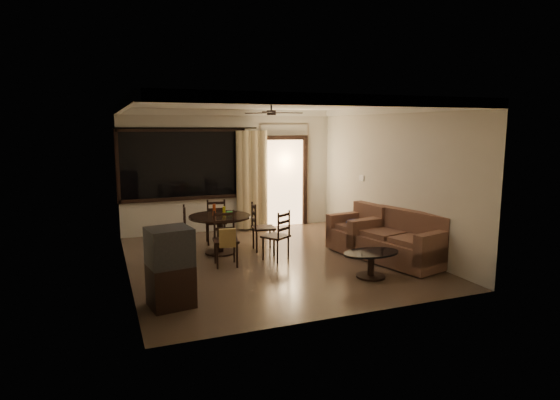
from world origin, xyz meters
name	(u,v)px	position (x,y,z in m)	size (l,w,h in m)	color
ground	(272,260)	(0.00, 0.00, 0.00)	(5.50, 5.50, 0.00)	#7F6651
room_shell	(269,154)	(0.59, 1.77, 1.83)	(5.50, 6.70, 5.50)	beige
dining_table	(220,224)	(-0.76, 0.80, 0.58)	(1.17, 1.17, 0.95)	black
dining_chair_west	(176,241)	(-1.59, 0.91, 0.28)	(0.47, 0.47, 0.95)	black
dining_chair_east	(263,236)	(0.07, 0.69, 0.28)	(0.47, 0.47, 0.95)	black
dining_chair_south	(226,249)	(-0.87, -0.05, 0.31)	(0.47, 0.52, 0.95)	black
dining_chair_north	(216,230)	(-0.66, 1.58, 0.28)	(0.47, 0.47, 0.95)	black
tv_cabinet	(170,267)	(-2.04, -1.59, 0.54)	(0.64, 0.59, 1.08)	black
sofa	(402,243)	(2.11, -0.98, 0.35)	(1.26, 1.83, 0.89)	#4A2622
armchair	(359,232)	(1.84, 0.01, 0.37)	(0.98, 0.98, 0.88)	#4A2622
coffee_table	(371,260)	(1.15, -1.51, 0.28)	(0.96, 0.58, 0.42)	black
side_chair	(276,245)	(0.08, -0.02, 0.27)	(0.56, 0.56, 0.92)	black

